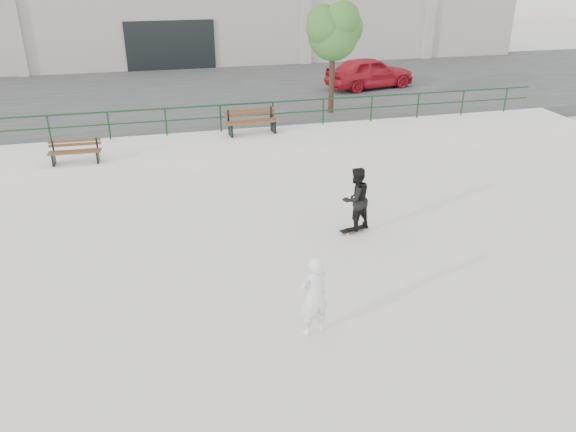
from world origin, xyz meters
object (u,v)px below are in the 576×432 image
object	(u,v)px
bench_left	(75,152)
seated_skater	(314,296)
bench_right	(252,122)
standing_skater	(356,199)
tree	(334,29)
red_car	(370,72)
skateboard	(354,229)

from	to	relation	value
bench_left	seated_skater	size ratio (longest dim) A/B	1.00
bench_right	seated_skater	distance (m)	11.57
bench_left	standing_skater	distance (m)	9.34
bench_right	tree	world-z (taller)	tree
red_car	seated_skater	xyz separation A→B (m)	(-8.13, -17.85, -0.45)
red_car	skateboard	xyz separation A→B (m)	(-5.90, -14.01, -1.18)
bench_right	skateboard	size ratio (longest dim) A/B	2.48
skateboard	seated_skater	bearing A→B (deg)	-134.36
red_car	bench_left	bearing A→B (deg)	109.59
bench_left	tree	distance (m)	11.08
bench_right	seated_skater	bearing A→B (deg)	-99.48
skateboard	bench_right	bearing A→B (deg)	84.92
red_car	standing_skater	bearing A→B (deg)	145.03
red_car	tree	bearing A→B (deg)	128.88
bench_left	standing_skater	xyz separation A→B (m)	(7.26, -5.87, 0.06)
tree	standing_skater	bearing A→B (deg)	-104.69
tree	bench_right	bearing A→B (deg)	-149.55
bench_right	standing_skater	size ratio (longest dim) A/B	1.20
red_car	seated_skater	world-z (taller)	red_car
bench_left	skateboard	distance (m)	9.37
bench_left	bench_right	size ratio (longest dim) A/B	0.81
standing_skater	bench_left	bearing A→B (deg)	-58.61
skateboard	seated_skater	world-z (taller)	seated_skater
tree	seated_skater	bearing A→B (deg)	-109.34
tree	seated_skater	xyz separation A→B (m)	(-4.84, -13.78, -3.04)
bench_left	bench_right	xyz separation A→B (m)	(6.03, 1.81, 0.08)
bench_right	tree	bearing A→B (deg)	25.93
standing_skater	seated_skater	distance (m)	4.44
skateboard	tree	bearing A→B (deg)	61.12
bench_left	seated_skater	xyz separation A→B (m)	(5.03, -9.71, -0.06)
skateboard	seated_skater	xyz separation A→B (m)	(-2.23, -3.84, 0.73)
tree	bench_left	bearing A→B (deg)	-157.59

